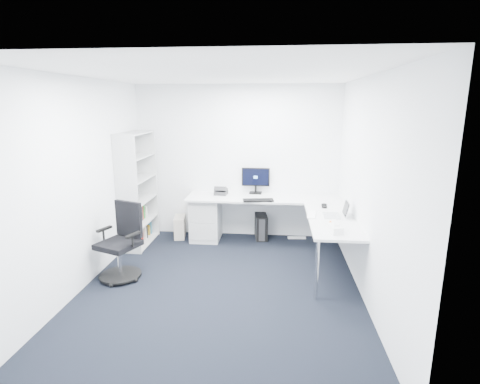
# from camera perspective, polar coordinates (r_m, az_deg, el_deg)

# --- Properties ---
(ground) EXTENTS (4.20, 4.20, 0.00)m
(ground) POSITION_cam_1_polar(r_m,az_deg,el_deg) (5.11, -2.90, -14.24)
(ground) COLOR black
(ceiling) EXTENTS (4.20, 4.20, 0.00)m
(ceiling) POSITION_cam_1_polar(r_m,az_deg,el_deg) (4.55, -3.31, 17.52)
(ceiling) COLOR white
(wall_back) EXTENTS (3.60, 0.02, 2.70)m
(wall_back) POSITION_cam_1_polar(r_m,az_deg,el_deg) (6.70, -0.41, 4.58)
(wall_back) COLOR white
(wall_back) RESTS_ON ground
(wall_front) EXTENTS (3.60, 0.02, 2.70)m
(wall_front) POSITION_cam_1_polar(r_m,az_deg,el_deg) (2.68, -9.85, -9.09)
(wall_front) COLOR white
(wall_front) RESTS_ON ground
(wall_left) EXTENTS (0.02, 4.20, 2.70)m
(wall_left) POSITION_cam_1_polar(r_m,az_deg,el_deg) (5.23, -23.01, 1.05)
(wall_left) COLOR white
(wall_left) RESTS_ON ground
(wall_right) EXTENTS (0.02, 4.20, 2.70)m
(wall_right) POSITION_cam_1_polar(r_m,az_deg,el_deg) (4.73, 19.02, 0.19)
(wall_right) COLOR white
(wall_right) RESTS_ON ground
(l_desk) EXTENTS (2.75, 1.54, 0.80)m
(l_desk) POSITION_cam_1_polar(r_m,az_deg,el_deg) (6.20, 4.01, -5.18)
(l_desk) COLOR silver
(l_desk) RESTS_ON ground
(drawer_pedestal) EXTENTS (0.50, 0.62, 0.76)m
(drawer_pedestal) POSITION_cam_1_polar(r_m,az_deg,el_deg) (6.70, -5.18, -3.96)
(drawer_pedestal) COLOR silver
(drawer_pedestal) RESTS_ON ground
(bookshelf) EXTENTS (0.37, 0.96, 1.92)m
(bookshelf) POSITION_cam_1_polar(r_m,az_deg,el_deg) (6.52, -15.37, 0.37)
(bookshelf) COLOR #B8BABA
(bookshelf) RESTS_ON ground
(task_chair) EXTENTS (0.76, 0.76, 1.05)m
(task_chair) POSITION_cam_1_polar(r_m,az_deg,el_deg) (5.39, -18.08, -7.33)
(task_chair) COLOR black
(task_chair) RESTS_ON ground
(black_pc_tower) EXTENTS (0.26, 0.47, 0.44)m
(black_pc_tower) POSITION_cam_1_polar(r_m,az_deg,el_deg) (6.77, 3.21, -5.21)
(black_pc_tower) COLOR black
(black_pc_tower) RESTS_ON ground
(beige_pc_tower) EXTENTS (0.25, 0.43, 0.38)m
(beige_pc_tower) POSITION_cam_1_polar(r_m,az_deg,el_deg) (6.89, -9.15, -5.27)
(beige_pc_tower) COLOR #BBB09F
(beige_pc_tower) RESTS_ON ground
(power_strip) EXTENTS (0.33, 0.08, 0.04)m
(power_strip) POSITION_cam_1_polar(r_m,az_deg,el_deg) (6.85, 8.64, -6.89)
(power_strip) COLOR white
(power_strip) RESTS_ON ground
(monitor) EXTENTS (0.50, 0.17, 0.47)m
(monitor) POSITION_cam_1_polar(r_m,az_deg,el_deg) (6.64, 2.39, 1.78)
(monitor) COLOR black
(monitor) RESTS_ON l_desk
(black_keyboard) EXTENTS (0.52, 0.25, 0.02)m
(black_keyboard) POSITION_cam_1_polar(r_m,az_deg,el_deg) (6.17, 2.80, -1.26)
(black_keyboard) COLOR black
(black_keyboard) RESTS_ON l_desk
(mouse) EXTENTS (0.07, 0.10, 0.03)m
(mouse) POSITION_cam_1_polar(r_m,az_deg,el_deg) (6.13, 4.59, -1.33)
(mouse) COLOR black
(mouse) RESTS_ON l_desk
(desk_phone) EXTENTS (0.23, 0.23, 0.15)m
(desk_phone) POSITION_cam_1_polar(r_m,az_deg,el_deg) (6.59, -2.92, 0.24)
(desk_phone) COLOR #29292B
(desk_phone) RESTS_ON l_desk
(laptop) EXTENTS (0.33, 0.33, 0.23)m
(laptop) POSITION_cam_1_polar(r_m,az_deg,el_deg) (5.46, 13.82, -2.44)
(laptop) COLOR silver
(laptop) RESTS_ON l_desk
(white_keyboard) EXTENTS (0.17, 0.41, 0.01)m
(white_keyboard) POSITION_cam_1_polar(r_m,az_deg,el_deg) (5.49, 10.87, -3.37)
(white_keyboard) COLOR white
(white_keyboard) RESTS_ON l_desk
(headphones) EXTENTS (0.14, 0.21, 0.05)m
(headphones) POSITION_cam_1_polar(r_m,az_deg,el_deg) (5.95, 12.72, -1.97)
(headphones) COLOR black
(headphones) RESTS_ON l_desk
(orange_fruit) EXTENTS (0.08, 0.08, 0.08)m
(orange_fruit) POSITION_cam_1_polar(r_m,az_deg,el_deg) (5.03, 13.82, -4.67)
(orange_fruit) COLOR orange
(orange_fruit) RESTS_ON l_desk
(tissue_box) EXTENTS (0.18, 0.27, 0.09)m
(tissue_box) POSITION_cam_1_polar(r_m,az_deg,el_deg) (4.83, 14.23, -5.44)
(tissue_box) COLOR white
(tissue_box) RESTS_ON l_desk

